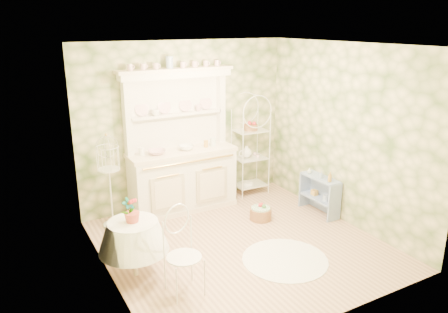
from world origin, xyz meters
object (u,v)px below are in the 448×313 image
side_shelf (319,195)px  floor_basket (261,213)px  kitchen_dresser (182,142)px  round_table (134,251)px  cafe_chair (184,254)px  birdcage_stand (110,178)px  bakers_rack (250,143)px

side_shelf → floor_basket: size_ratio=2.09×
kitchen_dresser → side_shelf: bearing=-33.4°
round_table → cafe_chair: (0.38, -0.62, 0.16)m
birdcage_stand → floor_basket: (2.08, -0.89, -0.66)m
bakers_rack → cafe_chair: 3.24m
kitchen_dresser → birdcage_stand: size_ratio=1.49×
side_shelf → birdcage_stand: birdcage_stand is taller
birdcage_stand → kitchen_dresser: bearing=3.6°
bakers_rack → birdcage_stand: bakers_rack is taller
kitchen_dresser → bakers_rack: size_ratio=1.23×
kitchen_dresser → bakers_rack: (1.35, 0.09, -0.21)m
kitchen_dresser → birdcage_stand: 1.26m
bakers_rack → floor_basket: bearing=-111.9°
cafe_chair → kitchen_dresser: bearing=49.9°
side_shelf → cafe_chair: size_ratio=0.73×
round_table → cafe_chair: size_ratio=0.66×
side_shelf → floor_basket: side_shelf is taller
floor_basket → side_shelf: bearing=-14.5°
kitchen_dresser → birdcage_stand: kitchen_dresser is taller
round_table → floor_basket: size_ratio=1.89×
kitchen_dresser → side_shelf: kitchen_dresser is taller
kitchen_dresser → birdcage_stand: (-1.20, -0.07, -0.38)m
kitchen_dresser → floor_basket: (0.89, -0.97, -1.04)m
kitchen_dresser → cafe_chair: kitchen_dresser is taller
cafe_chair → floor_basket: 2.21m
round_table → birdcage_stand: bearing=85.1°
side_shelf → birdcage_stand: 3.29m
round_table → birdcage_stand: 1.53m
floor_basket → bakers_rack: bearing=66.2°
round_table → birdcage_stand: birdcage_stand is taller
kitchen_dresser → bakers_rack: bearing=3.6°
bakers_rack → side_shelf: size_ratio=2.63×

